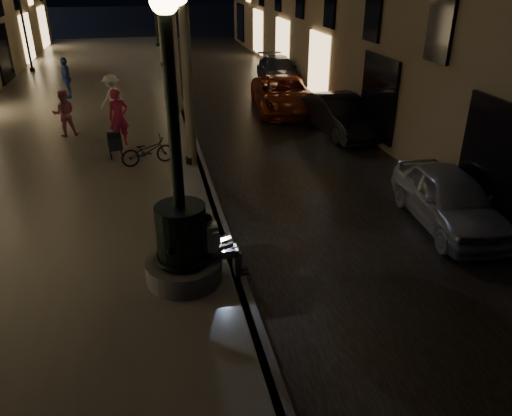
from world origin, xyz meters
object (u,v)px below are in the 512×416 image
object	(u,v)px
lamp_curb_a	(184,57)
pedestrian_pink	(64,113)
pedestrian_red	(119,118)
pedestrian_white	(112,97)
bicycle	(148,151)
car_second	(339,115)
lamp_curb_d	(154,1)
stroller	(115,142)
car_third	(284,95)
pedestrian_blue	(66,78)
fountain_lamppost	(181,231)
seated_man_laptop	(216,243)
car_front	(449,199)
car_rear	(278,71)
lamp_left_c	(21,12)
lamp_curb_b	(167,25)
lamp_curb_c	(159,10)

from	to	relation	value
lamp_curb_a	pedestrian_pink	distance (m)	5.69
pedestrian_red	pedestrian_pink	distance (m)	2.31
lamp_curb_a	pedestrian_white	bearing A→B (deg)	114.25
pedestrian_red	bicycle	size ratio (longest dim) A/B	1.16
pedestrian_pink	car_second	bearing A→B (deg)	163.92
lamp_curb_d	pedestrian_red	distance (m)	22.06
lamp_curb_a	stroller	xyz separation A→B (m)	(-2.16, 1.04, -2.55)
lamp_curb_d	pedestrian_white	xyz separation A→B (m)	(-2.34, -18.81, -2.19)
lamp_curb_a	car_third	bearing A→B (deg)	52.61
pedestrian_pink	pedestrian_blue	size ratio (longest dim) A/B	0.90
fountain_lamppost	seated_man_laptop	world-z (taller)	fountain_lamppost
car_third	bicycle	distance (m)	7.85
car_front	car_third	xyz separation A→B (m)	(-1.08, 10.44, 0.03)
fountain_lamppost	car_rear	bearing A→B (deg)	69.96
lamp_left_c	car_third	world-z (taller)	lamp_left_c
fountain_lamppost	pedestrian_pink	distance (m)	10.04
lamp_curb_b	fountain_lamppost	bearing A→B (deg)	-92.86
lamp_curb_d	stroller	xyz separation A→B (m)	(-2.16, -22.96, -2.55)
car_third	fountain_lamppost	bearing A→B (deg)	-107.63
bicycle	lamp_curb_c	bearing A→B (deg)	-17.69
lamp_curb_b	seated_man_laptop	bearing A→B (deg)	-90.36
pedestrian_pink	lamp_curb_d	bearing A→B (deg)	-109.84
bicycle	seated_man_laptop	bearing A→B (deg)	176.92
lamp_curb_d	car_third	distance (m)	18.97
lamp_curb_c	stroller	distance (m)	15.33
lamp_curb_c	pedestrian_white	distance (m)	11.28
lamp_curb_c	car_third	bearing A→B (deg)	-66.97
fountain_lamppost	bicycle	world-z (taller)	fountain_lamppost
lamp_curb_b	pedestrian_white	xyz separation A→B (m)	(-2.34, -2.81, -2.19)
lamp_curb_a	lamp_curb_c	distance (m)	16.00
car_rear	bicycle	world-z (taller)	car_rear
lamp_curb_b	stroller	world-z (taller)	lamp_curb_b
lamp_curb_b	pedestrian_pink	world-z (taller)	lamp_curb_b
fountain_lamppost	pedestrian_blue	world-z (taller)	fountain_lamppost
fountain_lamppost	car_second	world-z (taller)	fountain_lamppost
pedestrian_red	pedestrian_pink	size ratio (longest dim) A/B	1.16
pedestrian_pink	pedestrian_white	size ratio (longest dim) A/B	0.92
lamp_curb_b	car_rear	bearing A→B (deg)	28.61
car_rear	pedestrian_blue	world-z (taller)	pedestrian_blue
lamp_curb_d	car_second	distance (m)	22.43
seated_man_laptop	lamp_curb_a	distance (m)	6.44
car_third	pedestrian_red	world-z (taller)	pedestrian_red
car_third	car_rear	bearing A→B (deg)	83.69
pedestrian_red	lamp_curb_c	bearing A→B (deg)	60.82
lamp_curb_a	car_rear	size ratio (longest dim) A/B	1.08
lamp_left_c	car_third	size ratio (longest dim) A/B	0.98
lamp_curb_b	pedestrian_white	size ratio (longest dim) A/B	2.84
lamp_left_c	pedestrian_pink	bearing A→B (deg)	-75.38
car_front	pedestrian_pink	world-z (taller)	pedestrian_pink
car_front	pedestrian_pink	bearing A→B (deg)	143.50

